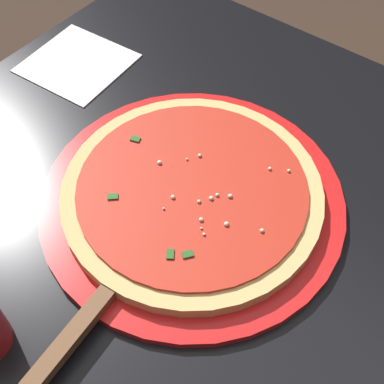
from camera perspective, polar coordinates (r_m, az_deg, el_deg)
restaurant_table at (r=0.74m, az=-1.61°, el=-11.00°), size 0.86×0.81×0.72m
serving_plate at (r=0.63m, az=0.00°, el=-0.81°), size 0.37×0.37×0.01m
pizza at (r=0.62m, az=-0.00°, el=0.01°), size 0.31×0.31×0.02m
pizza_server at (r=0.56m, az=-9.74°, el=-12.06°), size 0.22×0.08×0.01m
napkin_folded_right at (r=0.84m, az=-12.36°, el=13.51°), size 0.15×0.15×0.00m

